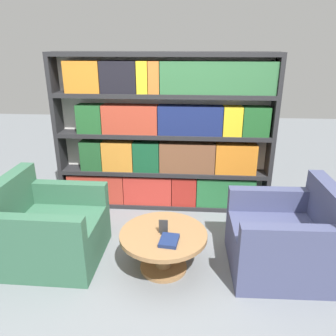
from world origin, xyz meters
name	(u,v)px	position (x,y,z in m)	size (l,w,h in m)	color
ground_plane	(150,281)	(0.00, 0.00, 0.00)	(14.00, 14.00, 0.00)	slate
bookshelf	(165,136)	(0.02, 1.48, 0.93)	(2.62, 0.30, 1.90)	silver
armchair_left	(49,231)	(-1.00, 0.27, 0.30)	(0.91, 0.84, 0.84)	#336047
armchair_right	(285,241)	(1.22, 0.27, 0.30)	(0.92, 0.85, 0.84)	#42476B
coffee_table	(163,243)	(0.11, 0.19, 0.28)	(0.80, 0.80, 0.39)	olive
table_sign	(163,228)	(0.11, 0.19, 0.44)	(0.08, 0.06, 0.13)	black
stray_book	(169,241)	(0.17, 0.04, 0.40)	(0.18, 0.22, 0.03)	navy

